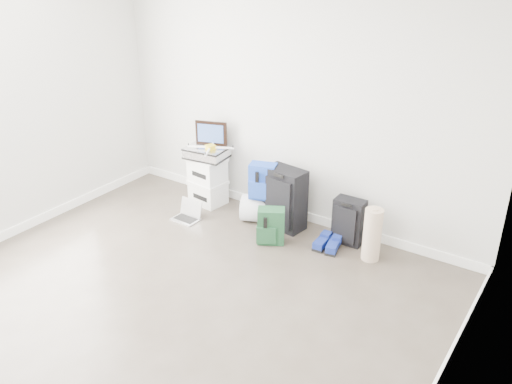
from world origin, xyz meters
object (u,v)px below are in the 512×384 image
Objects in this scene: briefcase at (207,153)px; duffel_bag at (264,209)px; laptop at (188,214)px; large_suitcase at (284,199)px; boxes_stack at (208,180)px; carry_on at (349,221)px.

briefcase is 0.94× the size of duffel_bag.
large_suitcase is at bearing 25.47° from laptop.
boxes_stack is 1.17× the size of carry_on.
laptop is (0.06, -0.46, -0.24)m from boxes_stack.
large_suitcase is 1.15m from laptop.
briefcase is 0.96m from duffel_bag.
boxes_stack is 1.26× the size of briefcase.
briefcase reaches higher than large_suitcase.
carry_on is (1.81, 0.07, -0.40)m from briefcase.
duffel_bag is (0.82, -0.03, -0.50)m from briefcase.
briefcase is 1.52× the size of laptop.
boxes_stack is at bearing 99.77° from laptop.
boxes_stack is at bearing -178.96° from carry_on.
laptop is at bearing -171.41° from duffel_bag.
briefcase is 1.12m from large_suitcase.
large_suitcase is 1.40× the size of carry_on.
boxes_stack is 0.52m from laptop.
duffel_bag is at bearing 31.36° from laptop.
laptop is (-1.01, -0.45, -0.29)m from large_suitcase.
carry_on is at bearing 8.79° from boxes_stack.
large_suitcase is at bearing 5.84° from boxes_stack.
briefcase is at bearing -172.86° from large_suitcase.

